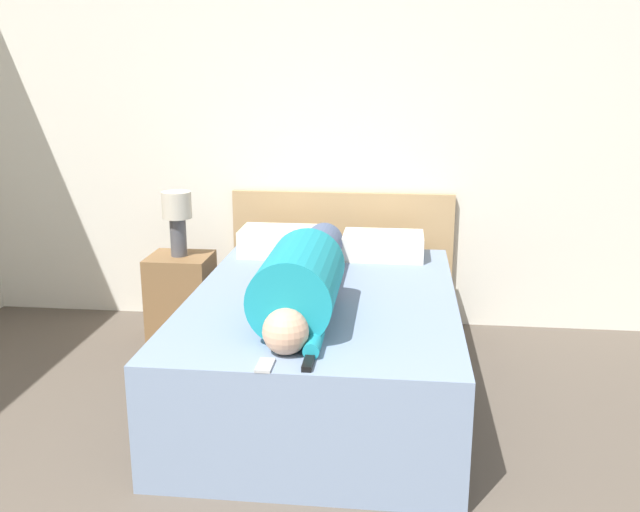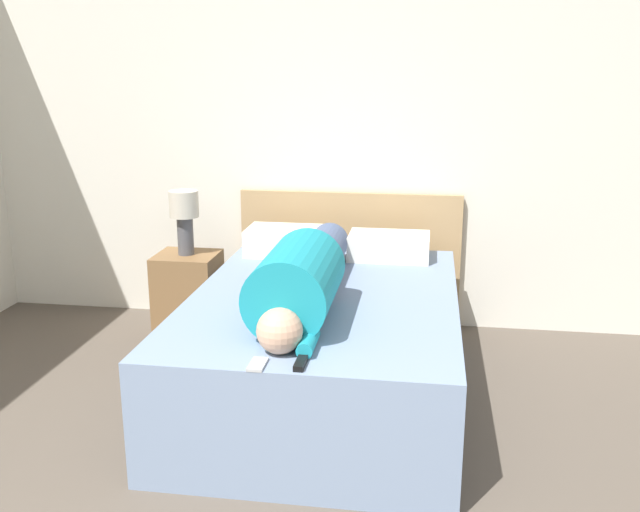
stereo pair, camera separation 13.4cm
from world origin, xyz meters
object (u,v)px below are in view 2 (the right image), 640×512
object	(u,v)px
cell_phone	(258,364)
person_lying	(304,277)
pillow_second	(389,246)
bed	(324,346)
tv_remote	(301,362)
table_lamp	(184,214)
pillow_near_headboard	(288,241)
nightstand	(189,296)

from	to	relation	value
cell_phone	person_lying	bearing A→B (deg)	85.12
pillow_second	cell_phone	bearing A→B (deg)	-103.55
bed	pillow_second	world-z (taller)	pillow_second
tv_remote	pillow_second	bearing A→B (deg)	81.71
person_lying	tv_remote	distance (m)	0.72
table_lamp	person_lying	bearing A→B (deg)	-45.26
bed	person_lying	world-z (taller)	person_lying
table_lamp	pillow_near_headboard	bearing A→B (deg)	6.52
pillow_near_headboard	table_lamp	bearing A→B (deg)	-173.48
nightstand	tv_remote	distance (m)	1.97
table_lamp	pillow_second	size ratio (longest dim) A/B	0.83
nightstand	tv_remote	world-z (taller)	tv_remote
nightstand	person_lying	distance (m)	1.41
nightstand	pillow_near_headboard	size ratio (longest dim) A/B	1.09
pillow_near_headboard	nightstand	bearing A→B (deg)	-173.48
table_lamp	bed	bearing A→B (deg)	-35.47
table_lamp	tv_remote	world-z (taller)	table_lamp
nightstand	pillow_second	size ratio (longest dim) A/B	1.15
bed	table_lamp	size ratio (longest dim) A/B	4.93
bed	nightstand	bearing A→B (deg)	144.53
person_lying	pillow_second	distance (m)	1.09
nightstand	cell_phone	xyz separation A→B (m)	(0.88, -1.67, 0.30)
table_lamp	person_lying	world-z (taller)	table_lamp
table_lamp	tv_remote	bearing A→B (deg)	-57.40
nightstand	pillow_second	distance (m)	1.35
bed	pillow_second	size ratio (longest dim) A/B	4.10
table_lamp	cell_phone	size ratio (longest dim) A/B	3.19
nightstand	pillow_near_headboard	world-z (taller)	pillow_near_headboard
pillow_second	tv_remote	world-z (taller)	pillow_second
bed	table_lamp	xyz separation A→B (m)	(-1.01, 0.72, 0.55)
bed	tv_remote	bearing A→B (deg)	-87.44
cell_phone	nightstand	bearing A→B (deg)	117.63
pillow_near_headboard	pillow_second	xyz separation A→B (m)	(0.64, 0.00, -0.01)
bed	nightstand	xyz separation A→B (m)	(-1.01, 0.72, -0.00)
nightstand	table_lamp	bearing A→B (deg)	-75.96
pillow_near_headboard	cell_phone	bearing A→B (deg)	-82.86
tv_remote	pillow_near_headboard	bearing A→B (deg)	102.84
tv_remote	cell_phone	distance (m)	0.18
pillow_near_headboard	pillow_second	distance (m)	0.64
pillow_second	pillow_near_headboard	bearing A→B (deg)	180.00
pillow_near_headboard	cell_phone	world-z (taller)	pillow_near_headboard
nightstand	table_lamp	size ratio (longest dim) A/B	1.38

